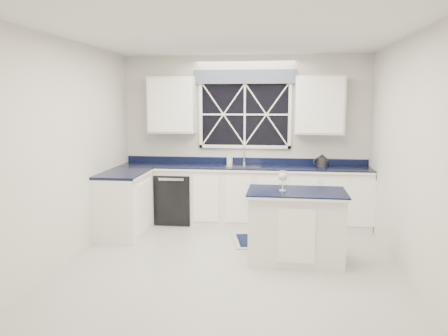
# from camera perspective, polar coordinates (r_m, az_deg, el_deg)

# --- Properties ---
(ground) EXTENTS (4.50, 4.50, 0.00)m
(ground) POSITION_cam_1_polar(r_m,az_deg,el_deg) (5.32, 0.79, -12.96)
(ground) COLOR #A5A5A0
(ground) RESTS_ON ground
(back_wall) EXTENTS (4.00, 0.10, 2.70)m
(back_wall) POSITION_cam_1_polar(r_m,az_deg,el_deg) (7.21, 2.73, 3.83)
(back_wall) COLOR beige
(back_wall) RESTS_ON ground
(base_cabinets) EXTENTS (3.99, 1.60, 0.90)m
(base_cabinets) POSITION_cam_1_polar(r_m,az_deg,el_deg) (6.92, -0.35, -3.91)
(base_cabinets) COLOR white
(base_cabinets) RESTS_ON ground
(countertop) EXTENTS (3.98, 0.64, 0.04)m
(countertop) POSITION_cam_1_polar(r_m,az_deg,el_deg) (6.96, 2.53, 0.09)
(countertop) COLOR black
(countertop) RESTS_ON base_cabinets
(dishwasher) EXTENTS (0.60, 0.58, 0.82)m
(dishwasher) POSITION_cam_1_polar(r_m,az_deg,el_deg) (7.22, -6.25, -3.75)
(dishwasher) COLOR black
(dishwasher) RESTS_ON ground
(window) EXTENTS (1.65, 0.09, 1.26)m
(window) POSITION_cam_1_polar(r_m,az_deg,el_deg) (7.14, 2.73, 7.64)
(window) COLOR black
(window) RESTS_ON ground
(upper_cabinets) EXTENTS (3.10, 0.34, 0.90)m
(upper_cabinets) POSITION_cam_1_polar(r_m,az_deg,el_deg) (7.01, 2.66, 8.19)
(upper_cabinets) COLOR white
(upper_cabinets) RESTS_ON ground
(faucet) EXTENTS (0.05, 0.20, 0.30)m
(faucet) POSITION_cam_1_polar(r_m,az_deg,el_deg) (7.13, 2.66, 1.74)
(faucet) COLOR #B1B1B4
(faucet) RESTS_ON countertop
(island) EXTENTS (1.20, 0.74, 0.89)m
(island) POSITION_cam_1_polar(r_m,az_deg,el_deg) (5.48, 9.36, -7.47)
(island) COLOR white
(island) RESTS_ON ground
(rug) EXTENTS (1.27, 0.92, 0.02)m
(rug) POSITION_cam_1_polar(r_m,az_deg,el_deg) (6.33, 6.53, -9.31)
(rug) COLOR #A3A49F
(rug) RESTS_ON ground
(kettle) EXTENTS (0.27, 0.22, 0.20)m
(kettle) POSITION_cam_1_polar(r_m,az_deg,el_deg) (7.07, 12.65, 0.93)
(kettle) COLOR #292A2C
(kettle) RESTS_ON countertop
(wine_glass) EXTENTS (0.10, 0.10, 0.24)m
(wine_glass) POSITION_cam_1_polar(r_m,az_deg,el_deg) (5.33, 7.68, -1.19)
(wine_glass) COLOR silver
(wine_glass) RESTS_ON island
(soap_bottle) EXTENTS (0.09, 0.09, 0.18)m
(soap_bottle) POSITION_cam_1_polar(r_m,az_deg,el_deg) (7.17, 0.76, 1.22)
(soap_bottle) COLOR silver
(soap_bottle) RESTS_ON countertop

